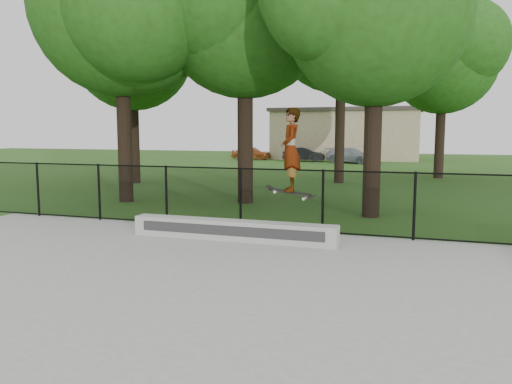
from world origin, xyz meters
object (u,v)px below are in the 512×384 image
car_a (251,153)px  car_b (304,155)px  car_c (351,156)px  grind_ledge (232,230)px  skater_airborne (291,151)px

car_a → car_b: size_ratio=1.10×
car_b → car_c: 3.93m
car_a → car_b: bearing=-99.8°
grind_ledge → car_b: bearing=99.7°
car_a → car_c: (8.57, -1.99, 0.00)m
grind_ledge → skater_airborne: size_ratio=2.52×
car_b → skater_airborne: size_ratio=1.63×
car_a → car_c: bearing=-100.3°
skater_airborne → grind_ledge: bearing=171.8°
car_b → grind_ledge: bearing=-179.0°
car_b → skater_airborne: skater_airborne is taller
car_a → skater_airborne: 31.91m
car_b → car_c: bearing=-112.3°
car_a → car_c: size_ratio=0.92×
grind_ledge → car_b: 29.08m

